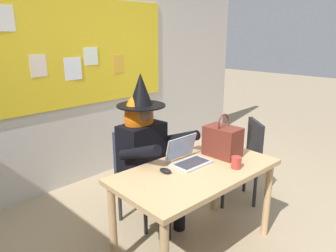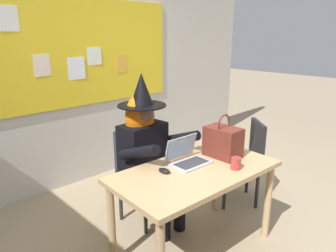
% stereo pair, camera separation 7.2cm
% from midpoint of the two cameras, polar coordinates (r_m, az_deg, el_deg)
% --- Properties ---
extents(ground_plane, '(24.00, 24.00, 0.00)m').
position_cam_midpoint_polar(ground_plane, '(2.93, 9.23, -20.84)').
color(ground_plane, tan).
extents(wall_back_bulletin, '(5.82, 2.06, 2.71)m').
position_cam_midpoint_polar(wall_back_bulletin, '(3.85, -14.42, 10.13)').
color(wall_back_bulletin, beige).
rests_on(wall_back_bulletin, ground).
extents(desk_main, '(1.38, 0.79, 0.74)m').
position_cam_midpoint_polar(desk_main, '(2.54, 5.87, -9.81)').
color(desk_main, tan).
rests_on(desk_main, ground).
extents(chair_at_desk, '(0.45, 0.45, 0.90)m').
position_cam_midpoint_polar(chair_at_desk, '(3.06, -4.63, -7.84)').
color(chair_at_desk, '#2D3347').
rests_on(chair_at_desk, ground).
extents(person_costumed, '(0.60, 0.69, 1.44)m').
position_cam_midpoint_polar(person_costumed, '(2.87, -3.08, -3.31)').
color(person_costumed, black).
rests_on(person_costumed, ground).
extents(laptop, '(0.34, 0.27, 0.21)m').
position_cam_midpoint_polar(laptop, '(2.60, 4.33, -5.70)').
color(laptop, '#B7B7BC').
rests_on(laptop, desk_main).
extents(computer_mouse, '(0.07, 0.11, 0.03)m').
position_cam_midpoint_polar(computer_mouse, '(2.42, 0.19, -8.13)').
color(computer_mouse, black).
rests_on(computer_mouse, desk_main).
extents(handbag, '(0.20, 0.30, 0.38)m').
position_cam_midpoint_polar(handbag, '(2.74, 10.71, -2.80)').
color(handbag, maroon).
rests_on(handbag, desk_main).
extents(coffee_mug, '(0.08, 0.08, 0.09)m').
position_cam_midpoint_polar(coffee_mug, '(2.54, 13.04, -6.63)').
color(coffee_mug, '#B23833').
rests_on(coffee_mug, desk_main).
extents(chair_extra_corner, '(0.59, 0.59, 0.89)m').
position_cam_midpoint_polar(chair_extra_corner, '(3.45, 14.54, -5.64)').
color(chair_extra_corner, black).
rests_on(chair_extra_corner, ground).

